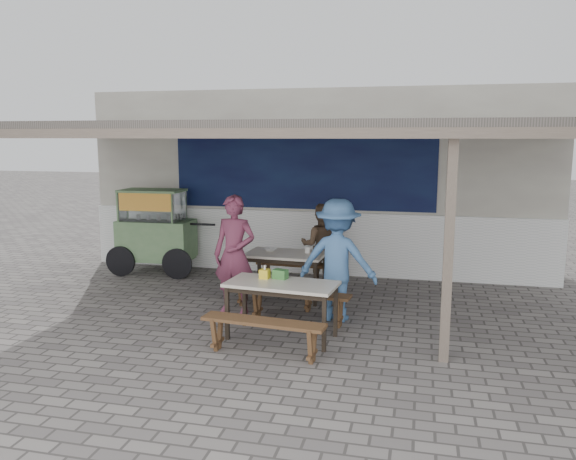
# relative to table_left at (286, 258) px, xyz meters

# --- Properties ---
(ground) EXTENTS (60.00, 60.00, 0.00)m
(ground) POSITION_rel_table_left_xyz_m (0.08, -1.23, -0.67)
(ground) COLOR slate
(ground) RESTS_ON ground
(back_wall) EXTENTS (9.00, 1.28, 3.50)m
(back_wall) POSITION_rel_table_left_xyz_m (0.08, 2.35, 1.05)
(back_wall) COLOR beige
(back_wall) RESTS_ON ground
(warung_roof) EXTENTS (9.00, 4.21, 2.81)m
(warung_roof) POSITION_rel_table_left_xyz_m (0.10, -0.33, 2.04)
(warung_roof) COLOR #57504B
(warung_roof) RESTS_ON ground
(table_left) EXTENTS (1.30, 0.83, 0.75)m
(table_left) POSITION_rel_table_left_xyz_m (0.00, 0.00, 0.00)
(table_left) COLOR beige
(table_left) RESTS_ON ground
(bench_left_street) EXTENTS (1.38, 0.35, 0.45)m
(bench_left_street) POSITION_rel_table_left_xyz_m (-0.03, -0.60, -0.34)
(bench_left_street) COLOR brown
(bench_left_street) RESTS_ON ground
(bench_left_wall) EXTENTS (1.38, 0.35, 0.45)m
(bench_left_wall) POSITION_rel_table_left_xyz_m (0.03, 0.60, -0.34)
(bench_left_wall) COLOR brown
(bench_left_wall) RESTS_ON ground
(table_right) EXTENTS (1.48, 0.82, 0.75)m
(table_right) POSITION_rel_table_left_xyz_m (0.39, -1.83, 0.00)
(table_right) COLOR beige
(table_right) RESTS_ON ground
(bench_right_street) EXTENTS (1.54, 0.43, 0.45)m
(bench_right_street) POSITION_rel_table_left_xyz_m (0.32, -2.48, -0.33)
(bench_right_street) COLOR brown
(bench_right_street) RESTS_ON ground
(bench_right_wall) EXTENTS (1.54, 0.43, 0.45)m
(bench_right_wall) POSITION_rel_table_left_xyz_m (0.45, -1.17, -0.33)
(bench_right_wall) COLOR brown
(bench_right_wall) RESTS_ON ground
(vendor_cart) EXTENTS (2.03, 0.83, 1.62)m
(vendor_cart) POSITION_rel_table_left_xyz_m (-2.84, 1.07, 0.21)
(vendor_cart) COLOR #6C9060
(vendor_cart) RESTS_ON ground
(patron_street_side) EXTENTS (0.68, 0.47, 1.77)m
(patron_street_side) POSITION_rel_table_left_xyz_m (-0.56, -0.93, 0.21)
(patron_street_side) COLOR brown
(patron_street_side) RESTS_ON ground
(patron_wall_side) EXTENTS (0.76, 0.62, 1.47)m
(patron_wall_side) POSITION_rel_table_left_xyz_m (0.43, 0.83, 0.06)
(patron_wall_side) COLOR brown
(patron_wall_side) RESTS_ON ground
(patron_right_table) EXTENTS (1.18, 0.75, 1.75)m
(patron_right_table) POSITION_rel_table_left_xyz_m (0.98, -0.89, 0.20)
(patron_right_table) COLOR #436FA6
(patron_right_table) RESTS_ON ground
(tissue_box) EXTENTS (0.14, 0.14, 0.12)m
(tissue_box) POSITION_rel_table_left_xyz_m (0.12, -1.67, 0.14)
(tissue_box) COLOR yellow
(tissue_box) RESTS_ON table_right
(donation_box) EXTENTS (0.21, 0.16, 0.12)m
(donation_box) POSITION_rel_table_left_xyz_m (0.32, -1.64, 0.14)
(donation_box) COLOR #3A7634
(donation_box) RESTS_ON table_right
(condiment_jar) EXTENTS (0.09, 0.09, 0.10)m
(condiment_jar) POSITION_rel_table_left_xyz_m (0.34, 0.09, 0.13)
(condiment_jar) COLOR silver
(condiment_jar) RESTS_ON table_left
(condiment_bowl) EXTENTS (0.26, 0.26, 0.05)m
(condiment_bowl) POSITION_rel_table_left_xyz_m (-0.28, 0.10, 0.10)
(condiment_bowl) COLOR white
(condiment_bowl) RESTS_ON table_left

